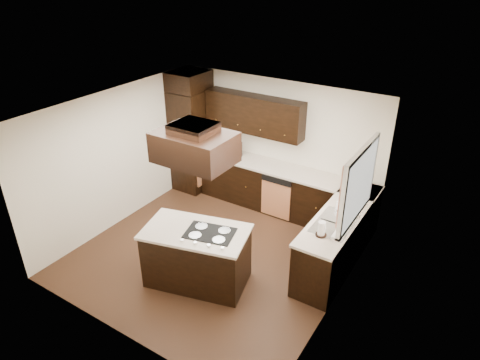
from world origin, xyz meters
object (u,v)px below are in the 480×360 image
(range_hood, at_px, (195,147))
(spice_rack, at_px, (233,148))
(island, at_px, (197,257))
(oven_column, at_px, (192,140))

(range_hood, height_order, spice_rack, range_hood)
(spice_rack, bearing_deg, range_hood, -76.55)
(island, bearing_deg, spice_rack, 96.67)
(oven_column, relative_size, spice_rack, 6.02)
(oven_column, bearing_deg, island, -51.24)
(oven_column, distance_m, range_hood, 3.13)
(oven_column, bearing_deg, range_hood, -50.26)
(oven_column, height_order, spice_rack, oven_column)
(oven_column, height_order, island, oven_column)
(oven_column, xyz_separation_m, spice_rack, (0.96, 0.10, 0.01))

